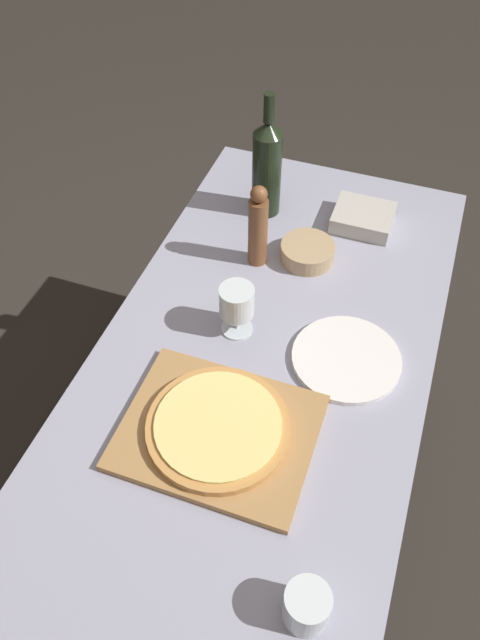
{
  "coord_description": "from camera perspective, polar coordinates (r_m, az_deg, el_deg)",
  "views": [
    {
      "loc": [
        0.24,
        -0.84,
        1.87
      ],
      "look_at": [
        -0.07,
        0.03,
        0.82
      ],
      "focal_mm": 35.0,
      "sensor_mm": 36.0,
      "label": 1
    }
  ],
  "objects": [
    {
      "name": "pepper_mill",
      "position": [
        1.55,
        1.65,
        8.47
      ],
      "size": [
        0.05,
        0.05,
        0.23
      ],
      "color": "brown",
      "rests_on": "dining_table"
    },
    {
      "name": "wine_glass",
      "position": [
        1.4,
        -0.3,
        1.57
      ],
      "size": [
        0.08,
        0.08,
        0.13
      ],
      "color": "silver",
      "rests_on": "dining_table"
    },
    {
      "name": "cutting_board",
      "position": [
        1.29,
        -2.0,
        -10.19
      ],
      "size": [
        0.39,
        0.31,
        0.02
      ],
      "color": "#A87A47",
      "rests_on": "dining_table"
    },
    {
      "name": "dinner_plate",
      "position": [
        1.42,
        9.69,
        -3.52
      ],
      "size": [
        0.25,
        0.25,
        0.01
      ],
      "color": "white",
      "rests_on": "dining_table"
    },
    {
      "name": "pizza",
      "position": [
        1.27,
        -2.02,
        -9.71
      ],
      "size": [
        0.29,
        0.29,
        0.02
      ],
      "color": "#C68947",
      "rests_on": "cutting_board"
    },
    {
      "name": "drinking_tumbler",
      "position": [
        1.12,
        6.11,
        -24.59
      ],
      "size": [
        0.08,
        0.08,
        0.08
      ],
      "color": "silver",
      "rests_on": "dining_table"
    },
    {
      "name": "small_bowl",
      "position": [
        1.62,
        6.18,
        6.2
      ],
      "size": [
        0.14,
        0.14,
        0.05
      ],
      "color": "tan",
      "rests_on": "dining_table"
    },
    {
      "name": "food_container",
      "position": [
        1.75,
        11.18,
        9.16
      ],
      "size": [
        0.16,
        0.14,
        0.05
      ],
      "color": "#BCB7AD",
      "rests_on": "dining_table"
    },
    {
      "name": "dining_table",
      "position": [
        1.5,
        2.05,
        -5.56
      ],
      "size": [
        0.74,
        1.49,
        0.76
      ],
      "color": "#9393A8",
      "rests_on": "ground_plane"
    },
    {
      "name": "wine_bottle",
      "position": [
        1.7,
        2.47,
        13.83
      ],
      "size": [
        0.08,
        0.08,
        0.35
      ],
      "color": "black",
      "rests_on": "dining_table"
    },
    {
      "name": "ground_plane",
      "position": [
        2.07,
        1.54,
        -16.17
      ],
      "size": [
        12.0,
        12.0,
        0.0
      ],
      "primitive_type": "plane",
      "color": "#2D2823"
    }
  ]
}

